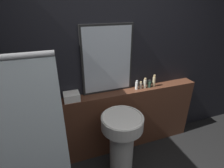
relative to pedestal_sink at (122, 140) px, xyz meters
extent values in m
cube|color=black|center=(0.09, 0.55, 0.72)|extent=(8.00, 0.06, 2.50)
cube|color=#512D1E|center=(0.09, 0.43, -0.07)|extent=(2.39, 0.18, 0.94)
cylinder|color=silver|center=(0.00, 0.00, -0.17)|extent=(0.28, 0.28, 0.72)
cylinder|color=silver|center=(0.00, 0.00, 0.26)|extent=(0.47, 0.47, 0.14)
torus|color=silver|center=(0.00, 0.00, 0.33)|extent=(0.46, 0.46, 0.02)
cube|color=black|center=(0.00, 0.51, 0.83)|extent=(0.65, 0.03, 0.85)
cube|color=#B2BCC6|center=(0.00, 0.50, 0.83)|extent=(0.60, 0.02, 0.80)
cube|color=white|center=(-0.48, 0.43, 0.45)|extent=(0.19, 0.16, 0.09)
cylinder|color=white|center=(0.38, 0.43, 0.46)|extent=(0.04, 0.04, 0.10)
cylinder|color=silver|center=(0.38, 0.43, 0.52)|extent=(0.03, 0.03, 0.02)
cylinder|color=gray|center=(0.44, 0.43, 0.45)|extent=(0.04, 0.04, 0.08)
cylinder|color=tan|center=(0.44, 0.43, 0.50)|extent=(0.03, 0.03, 0.02)
cylinder|color=beige|center=(0.51, 0.43, 0.46)|extent=(0.04, 0.04, 0.12)
cylinder|color=tan|center=(0.51, 0.43, 0.54)|extent=(0.03, 0.03, 0.03)
cylinder|color=#2D4C3D|center=(0.58, 0.43, 0.45)|extent=(0.05, 0.05, 0.09)
cylinder|color=black|center=(0.58, 0.43, 0.50)|extent=(0.04, 0.04, 0.02)
cylinder|color=#C6B284|center=(0.65, 0.43, 0.47)|extent=(0.04, 0.04, 0.14)
cylinder|color=tan|center=(0.65, 0.43, 0.56)|extent=(0.03, 0.03, 0.03)
camera|label=1|loc=(-0.63, -1.44, 1.47)|focal=28.00mm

